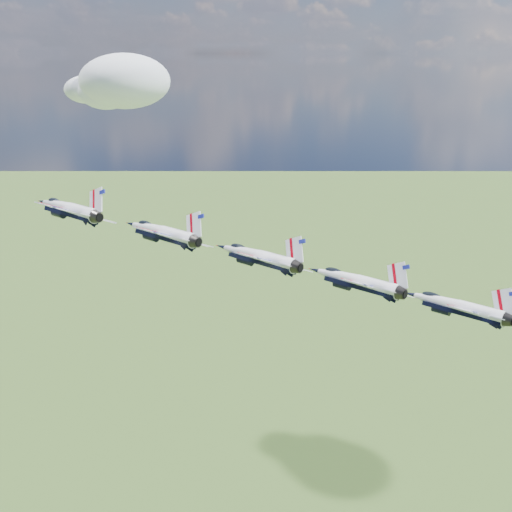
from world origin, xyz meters
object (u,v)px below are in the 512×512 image
jet_0 (67,209)px  jet_2 (256,256)px  jet_3 (354,281)px  jet_4 (455,306)px  jet_1 (160,232)px

jet_0 → jet_2: jet_0 is taller
jet_3 → jet_4: bearing=-56.9°
jet_2 → jet_4: bearing=-56.9°
jet_1 → jet_4: 37.40m
jet_2 → jet_3: size_ratio=1.00×
jet_4 → jet_3: bearing=123.1°
jet_1 → jet_3: 24.93m
jet_0 → jet_3: bearing=-56.9°
jet_4 → jet_1: bearing=123.1°
jet_1 → jet_2: 12.47m
jet_3 → jet_4: size_ratio=1.00×
jet_1 → jet_3: bearing=-56.9°
jet_0 → jet_4: bearing=-56.9°
jet_1 → jet_3: size_ratio=1.00×
jet_0 → jet_4: 49.87m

